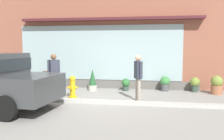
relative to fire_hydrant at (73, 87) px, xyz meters
The scene contains 13 objects.
ground_plane 1.21m from the fire_hydrant, 28.50° to the right, with size 60.00×60.00×0.00m, color gray.
curb_strip 1.30m from the fire_hydrant, 36.61° to the right, with size 14.00×0.24×0.12m, color #B2B2AD.
storefront 3.48m from the fire_hydrant, 69.45° to the left, with size 14.00×0.81×5.01m.
fire_hydrant is the anchor object (origin of this frame).
pedestrian_with_handbag 0.96m from the fire_hydrant, behind, with size 0.56×0.46×1.65m.
pedestrian_passerby 2.52m from the fire_hydrant, ahead, with size 0.32×0.44×1.63m.
potted_plant_near_hydrant 2.02m from the fire_hydrant, 127.31° to the left, with size 0.54×0.54×0.65m.
potted_plant_window_right 5.14m from the fire_hydrant, 23.06° to the left, with size 0.40×0.40×0.63m.
potted_plant_window_center 3.10m from the fire_hydrant, 142.32° to the left, with size 0.40×0.40×0.53m.
potted_plant_trailing_edge 1.66m from the fire_hydrant, 77.08° to the left, with size 0.37×0.37×0.96m.
potted_plant_doorstep 4.05m from the fire_hydrant, 30.42° to the left, with size 0.41×0.41×0.64m.
potted_plant_corner_tall 2.55m from the fire_hydrant, 44.82° to the left, with size 0.36×0.36×0.54m.
potted_plant_low_front 5.75m from the fire_hydrant, 16.43° to the left, with size 0.46×0.46×0.76m.
Camera 1 is at (2.00, -8.35, 1.95)m, focal length 40.08 mm.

